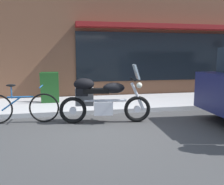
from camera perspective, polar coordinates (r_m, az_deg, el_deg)
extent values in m
plane|color=#3D3D3D|center=(5.36, -1.67, -8.52)|extent=(80.00, 80.00, 0.00)
torus|color=black|center=(5.79, 6.08, -3.97)|extent=(0.65, 0.16, 0.64)
cylinder|color=silver|center=(5.79, 6.08, -3.97)|extent=(0.17, 0.08, 0.16)
torus|color=black|center=(5.70, -9.37, -4.23)|extent=(0.65, 0.16, 0.64)
cylinder|color=silver|center=(5.70, -9.37, -4.23)|extent=(0.17, 0.08, 0.16)
cube|color=silver|center=(5.68, -2.10, -3.65)|extent=(0.47, 0.35, 0.32)
cylinder|color=silver|center=(5.65, -1.60, -1.96)|extent=(1.00, 0.17, 0.06)
ellipsoid|color=black|center=(5.61, 0.43, 1.08)|extent=(0.55, 0.34, 0.26)
cube|color=black|center=(5.60, -3.86, 0.42)|extent=(0.62, 0.31, 0.11)
cube|color=black|center=(5.61, -7.23, 0.17)|extent=(0.30, 0.25, 0.18)
cylinder|color=silver|center=(5.72, 6.13, -0.85)|extent=(0.35, 0.11, 0.67)
cylinder|color=black|center=(5.65, 5.00, 3.14)|extent=(0.10, 0.62, 0.04)
cube|color=silver|center=(5.65, 5.83, 4.96)|extent=(0.18, 0.33, 0.35)
sphere|color=#EAEACC|center=(5.69, 6.57, 1.74)|extent=(0.14, 0.14, 0.14)
cube|color=#A4A4A4|center=(5.87, -6.61, -1.01)|extent=(0.46, 0.25, 0.44)
cube|color=black|center=(5.98, -6.70, -0.83)|extent=(0.37, 0.06, 0.03)
ellipsoid|color=black|center=(5.58, -6.75, 2.01)|extent=(0.51, 0.37, 0.28)
torus|color=black|center=(5.95, -15.98, -3.57)|extent=(0.71, 0.08, 0.71)
cylinder|color=#1E5999|center=(6.00, -21.17, -1.01)|extent=(0.59, 0.07, 0.04)
cylinder|color=#1E5999|center=(6.08, -23.05, -2.53)|extent=(0.46, 0.06, 0.34)
cylinder|color=#1E5999|center=(6.03, -23.02, 0.08)|extent=(0.03, 0.03, 0.30)
ellipsoid|color=black|center=(6.01, -23.11, 1.59)|extent=(0.23, 0.11, 0.06)
cylinder|color=#1E5999|center=(5.87, -16.68, 1.39)|extent=(0.05, 0.48, 0.03)
cylinder|color=black|center=(6.89, 25.15, -2.62)|extent=(0.67, 0.25, 0.66)
cube|color=#1E511E|center=(7.57, -14.77, 1.04)|extent=(0.55, 0.20, 0.96)
cube|color=#1E511E|center=(7.79, -14.67, 1.26)|extent=(0.55, 0.20, 0.96)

